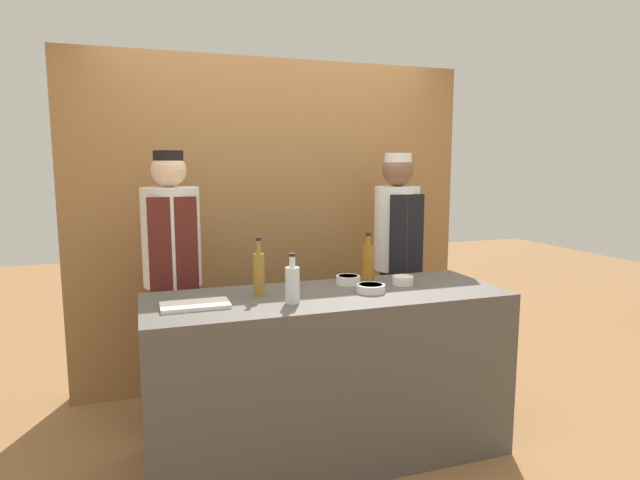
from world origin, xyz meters
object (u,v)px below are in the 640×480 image
Objects in this scene: cutting_board at (195,305)px; bottle_amber at (368,261)px; bottle_clear at (292,284)px; chef_left at (173,277)px; sauce_bowl_yellow at (348,279)px; bottle_vinegar at (259,273)px; sauce_bowl_green at (403,280)px; chef_right at (396,261)px; sauce_bowl_brown at (371,288)px.

cutting_board is 1.16× the size of bottle_amber.
bottle_clear is 0.15× the size of chef_left.
sauce_bowl_yellow is at bearing -153.57° from bottle_amber.
sauce_bowl_yellow is 0.58m from bottle_vinegar.
sauce_bowl_yellow is 0.42× the size of cutting_board.
chef_left is at bearing 152.78° from sauce_bowl_green.
chef_left is at bearing 122.51° from bottle_clear.
sauce_bowl_green is 0.48× the size of bottle_clear.
chef_right is (0.29, 0.66, -0.01)m from sauce_bowl_green.
chef_left reaches higher than bottle_amber.
bottle_clear is at bearing -144.35° from sauce_bowl_yellow.
cutting_board is 0.50m from bottle_clear.
sauce_bowl_green is (0.30, -0.12, -0.00)m from sauce_bowl_yellow.
bottle_clear is 1.33m from chef_right.
sauce_bowl_yellow is at bearing -137.68° from chef_right.
sauce_bowl_brown is 0.55× the size of bottle_amber.
bottle_vinegar is 1.32m from chef_right.
sauce_bowl_brown is 0.94m from chef_right.
cutting_board is at bearing -174.83° from sauce_bowl_green.
chef_right reaches higher than bottle_amber.
chef_left reaches higher than sauce_bowl_brown.
sauce_bowl_yellow is 1.14× the size of sauce_bowl_green.
chef_right reaches higher than bottle_vinegar.
sauce_bowl_yellow is at bearing -28.96° from chef_left.
bottle_amber is (1.08, 0.31, 0.10)m from cutting_board.
bottle_clear is at bearing -170.15° from sauce_bowl_brown.
chef_right reaches higher than sauce_bowl_yellow.
bottle_clear reaches higher than cutting_board.
bottle_vinegar is (0.35, 0.13, 0.12)m from cutting_board.
sauce_bowl_yellow is 1.11m from chef_left.
sauce_bowl_brown is 0.09× the size of chef_left.
bottle_vinegar is (-0.56, -0.10, 0.10)m from sauce_bowl_yellow.
cutting_board is (-0.91, -0.23, -0.02)m from sauce_bowl_yellow.
sauce_bowl_brown is 0.62× the size of bottle_clear.
sauce_bowl_yellow is 0.20m from bottle_amber.
sauce_bowl_green is 0.76m from bottle_clear.
bottle_amber is (0.60, 0.39, 0.01)m from bottle_clear.
sauce_bowl_brown is at bearing -125.55° from chef_right.
cutting_board is 1.69m from chef_right.
sauce_bowl_green reaches higher than sauce_bowl_brown.
bottle_amber reaches higher than cutting_board.
chef_left is (-0.41, 0.64, -0.13)m from bottle_vinegar.
chef_left is (-1.27, 0.66, -0.03)m from sauce_bowl_green.
chef_left is at bearing -180.00° from chef_right.
bottle_clear is at bearing -58.71° from bottle_vinegar.
sauce_bowl_brown is 0.96m from cutting_board.
sauce_bowl_green is at bearing -113.78° from chef_right.
sauce_bowl_green is 0.07× the size of chef_right.
cutting_board is 0.20× the size of chef_right.
chef_left is (-0.06, 0.77, -0.01)m from cutting_board.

